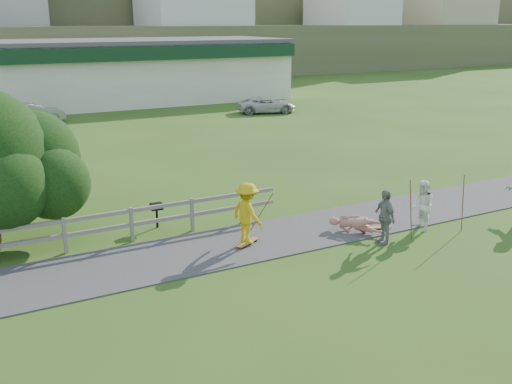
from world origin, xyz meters
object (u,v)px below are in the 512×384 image
Objects in this scene: spectator_a at (422,206)px; car_silver at (32,113)px; skater_rider at (247,216)px; spectator_b at (385,217)px; car_white at (267,105)px; skater_fallen at (356,224)px; bbq at (157,216)px.

car_silver is at bearing -151.69° from spectator_a.
car_silver is at bearing -6.95° from skater_rider.
spectator_b is (3.80, -1.78, -0.08)m from skater_rider.
car_white is (7.59, 24.09, -0.24)m from spectator_a.
skater_fallen is 25.25m from car_white.
skater_rider is 0.46× the size of car_silver.
skater_rider reaches higher than car_white.
car_silver is 16.34m from car_white.
car_white is (9.66, 23.32, 0.28)m from skater_fallen.
skater_rider reaches higher than bbq.
car_silver is (-8.43, 27.33, -0.16)m from spectator_a.
spectator_b reaches higher than car_white.
car_white is at bearing -109.34° from car_silver.
skater_rider is 26.20m from car_white.
skater_rider is 3.44m from bbq.
car_white is (9.42, 24.39, -0.26)m from spectator_b.
skater_fallen is 0.40× the size of car_white.
skater_fallen is (3.56, -0.71, -0.63)m from skater_rider.
skater_rider is at bearing 165.79° from car_white.
skater_fallen is at bearing -114.36° from skater_rider.
spectator_b is (0.24, -1.07, 0.54)m from skater_fallen.
spectator_a is at bearing -59.39° from skater_fallen.
car_white is at bearing -43.44° from skater_rider.
bbq is at bearing 21.20° from skater_rider.
skater_rider is at bearing 178.29° from car_silver.
car_silver is 4.89× the size of bbq.
skater_rider is at bearing -105.82° from spectator_b.
car_white is at bearing 28.37° from skater_fallen.
spectator_b reaches higher than spectator_a.
spectator_b is 26.15m from car_white.
car_silver is at bearing -157.32° from spectator_b.
skater_fallen is at bearing -158.22° from spectator_b.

